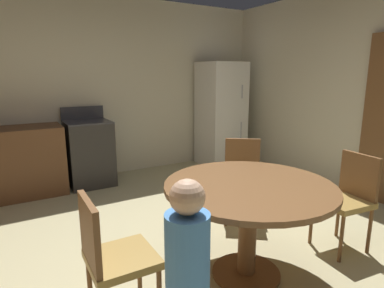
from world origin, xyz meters
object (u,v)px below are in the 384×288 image
(oven_range, at_px, (89,153))
(chair_east, at_px, (348,195))
(chair_west, at_px, (111,254))
(chair_northeast, at_px, (242,174))
(person_child, at_px, (188,279))
(refrigerator, at_px, (221,114))
(dining_table, at_px, (249,203))

(oven_range, distance_m, chair_east, 3.35)
(oven_range, bearing_deg, chair_west, -100.41)
(chair_northeast, bearing_deg, chair_east, 60.10)
(oven_range, relative_size, chair_northeast, 1.26)
(oven_range, relative_size, person_child, 1.01)
(oven_range, bearing_deg, chair_east, -61.54)
(refrigerator, height_order, chair_west, refrigerator)
(oven_range, bearing_deg, dining_table, -79.14)
(oven_range, relative_size, dining_table, 0.86)
(dining_table, distance_m, chair_west, 1.07)
(oven_range, distance_m, refrigerator, 2.29)
(chair_east, distance_m, person_child, 1.93)
(refrigerator, distance_m, chair_west, 3.93)
(oven_range, height_order, chair_west, oven_range)
(chair_east, height_order, person_child, person_child)
(dining_table, xyz_separation_m, chair_northeast, (0.63, 0.85, -0.11))
(chair_northeast, bearing_deg, person_child, -10.04)
(dining_table, relative_size, person_child, 1.17)
(refrigerator, bearing_deg, chair_east, -102.67)
(oven_range, height_order, chair_northeast, oven_range)
(chair_east, relative_size, chair_northeast, 1.00)
(chair_west, xyz_separation_m, person_child, (0.23, -0.54, 0.08))
(chair_west, bearing_deg, oven_range, 79.82)
(refrigerator, xyz_separation_m, person_child, (-2.54, -3.31, -0.30))
(chair_northeast, distance_m, person_child, 2.02)
(oven_range, xyz_separation_m, chair_east, (1.60, -2.95, 0.03))
(person_child, bearing_deg, oven_range, 52.49)
(oven_range, xyz_separation_m, person_child, (-0.29, -3.36, 0.11))
(chair_west, bearing_deg, dining_table, 0.00)
(dining_table, distance_m, person_child, 0.99)
(chair_east, bearing_deg, chair_northeast, -60.10)
(dining_table, bearing_deg, oven_range, 100.86)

